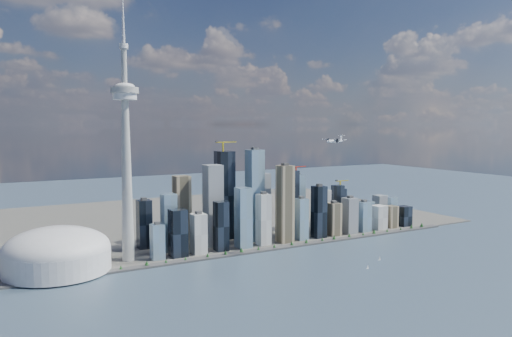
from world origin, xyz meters
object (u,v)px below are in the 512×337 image
dome_stadium (57,253)px  sailboat_west (368,267)px  needle_tower (126,149)px  airplane (335,141)px  sailboat_east (380,259)px

dome_stadium → sailboat_west: bearing=-26.6°
needle_tower → airplane: (401.73, -173.32, 15.55)m
needle_tower → sailboat_east: (467.26, -246.41, -232.89)m
needle_tower → dome_stadium: needle_tower is taller
airplane → sailboat_east: airplane is taller
needle_tower → dome_stadium: bearing=-175.9°
dome_stadium → sailboat_west: (542.73, -271.83, -36.75)m
dome_stadium → airplane: 604.21m
needle_tower → sailboat_east: bearing=-27.8°
needle_tower → dome_stadium: size_ratio=2.75×
sailboat_east → sailboat_west: bearing=-146.7°
needle_tower → airplane: size_ratio=8.77×
needle_tower → sailboat_east: needle_tower is taller
airplane → needle_tower: bearing=136.6°
dome_stadium → sailboat_east: size_ratio=21.73×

